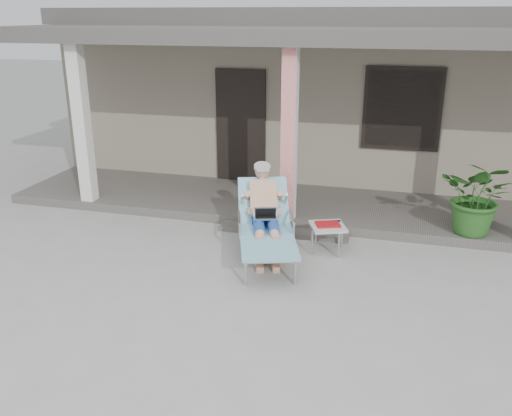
% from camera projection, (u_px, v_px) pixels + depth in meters
% --- Properties ---
extents(ground, '(60.00, 60.00, 0.00)m').
position_uv_depth(ground, '(251.00, 290.00, 6.64)').
color(ground, '#9E9E99').
rests_on(ground, ground).
extents(house, '(10.40, 5.40, 3.30)m').
position_uv_depth(house, '(329.00, 87.00, 11.98)').
color(house, gray).
rests_on(house, ground).
extents(porch_deck, '(10.00, 2.00, 0.15)m').
position_uv_depth(porch_deck, '(298.00, 205.00, 9.35)').
color(porch_deck, '#605B56').
rests_on(porch_deck, ground).
extents(porch_overhang, '(10.00, 2.30, 2.85)m').
position_uv_depth(porch_overhang, '(301.00, 41.00, 8.38)').
color(porch_overhang, silver).
rests_on(porch_overhang, porch_deck).
extents(porch_step, '(2.00, 0.30, 0.07)m').
position_uv_depth(porch_step, '(283.00, 232.00, 8.31)').
color(porch_step, '#605B56').
rests_on(porch_step, ground).
extents(lounger, '(1.25, 1.96, 1.24)m').
position_uv_depth(lounger, '(265.00, 203.00, 7.38)').
color(lounger, '#B7B7BC').
rests_on(lounger, ground).
extents(side_table, '(0.61, 0.61, 0.42)m').
position_uv_depth(side_table, '(328.00, 228.00, 7.62)').
color(side_table, beige).
rests_on(side_table, ground).
extents(potted_palm, '(1.28, 1.21, 1.13)m').
position_uv_depth(potted_palm, '(479.00, 197.00, 7.77)').
color(potted_palm, '#26591E').
rests_on(potted_palm, porch_deck).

